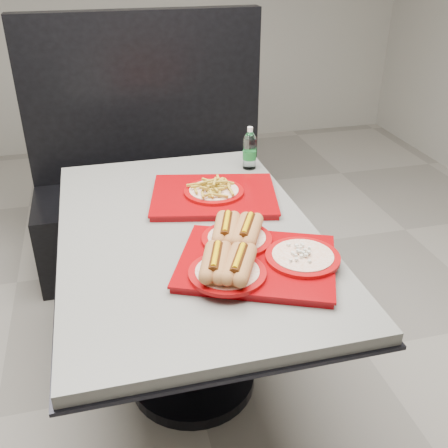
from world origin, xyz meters
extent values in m
plane|color=gray|center=(0.00, 0.00, 0.00)|extent=(6.00, 6.00, 0.00)
cylinder|color=black|center=(0.00, 0.00, 0.03)|extent=(0.52, 0.52, 0.05)
cylinder|color=black|center=(0.00, 0.00, 0.38)|extent=(0.11, 0.11, 0.66)
cube|color=black|center=(0.00, 0.00, 0.70)|extent=(0.92, 1.42, 0.01)
cube|color=gray|center=(0.00, 0.00, 0.73)|extent=(0.90, 1.40, 0.04)
cube|color=black|center=(0.00, 1.02, 0.23)|extent=(1.30, 0.55, 0.45)
cube|color=black|center=(0.00, 1.26, 0.80)|extent=(1.30, 0.10, 1.10)
cube|color=#870307|center=(0.17, -0.30, 0.76)|extent=(0.58, 0.53, 0.02)
cube|color=#870307|center=(0.17, -0.30, 0.77)|extent=(0.60, 0.54, 0.01)
cylinder|color=#950407|center=(0.06, -0.36, 0.78)|extent=(0.24, 0.24, 0.01)
cylinder|color=white|center=(0.06, -0.36, 0.79)|extent=(0.19, 0.19, 0.01)
cylinder|color=#950407|center=(0.14, -0.17, 0.78)|extent=(0.24, 0.24, 0.01)
cylinder|color=white|center=(0.14, -0.17, 0.79)|extent=(0.19, 0.19, 0.01)
cylinder|color=#950407|center=(0.31, -0.33, 0.78)|extent=(0.24, 0.24, 0.01)
cylinder|color=white|center=(0.31, -0.33, 0.79)|extent=(0.19, 0.19, 0.01)
cube|color=#870307|center=(0.15, 0.21, 0.76)|extent=(0.55, 0.47, 0.02)
cube|color=#870307|center=(0.15, 0.21, 0.77)|extent=(0.56, 0.48, 0.01)
cylinder|color=#950407|center=(0.15, 0.21, 0.78)|extent=(0.24, 0.24, 0.01)
cylinder|color=white|center=(0.15, 0.21, 0.79)|extent=(0.20, 0.20, 0.01)
cylinder|color=silver|center=(0.38, 0.49, 0.82)|extent=(0.06, 0.06, 0.14)
cylinder|color=#1A6B2B|center=(0.38, 0.49, 0.81)|extent=(0.06, 0.06, 0.04)
cone|color=silver|center=(0.38, 0.49, 0.91)|extent=(0.06, 0.06, 0.03)
cylinder|color=silver|center=(0.38, 0.49, 0.93)|extent=(0.02, 0.02, 0.02)
camera|label=1|loc=(-0.28, -1.62, 1.67)|focal=42.00mm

